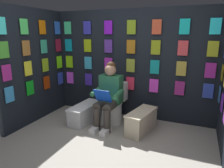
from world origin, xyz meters
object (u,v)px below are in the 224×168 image
at_px(comic_longbox_far, 141,121).
at_px(person_reading, 108,95).
at_px(toilet, 113,105).
at_px(comic_longbox_near, 85,113).

bearing_deg(comic_longbox_far, person_reading, 11.98).
relative_size(toilet, comic_longbox_far, 1.00).
xyz_separation_m(toilet, person_reading, (0.01, 0.23, 0.27)).
bearing_deg(comic_longbox_far, comic_longbox_near, 11.18).
distance_m(comic_longbox_near, comic_longbox_far, 1.13).
xyz_separation_m(comic_longbox_near, comic_longbox_far, (-1.13, 0.01, 0.02)).
relative_size(person_reading, comic_longbox_far, 1.54).
height_order(toilet, comic_longbox_far, toilet).
bearing_deg(comic_longbox_near, comic_longbox_far, -177.10).
bearing_deg(toilet, comic_longbox_near, 24.67).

